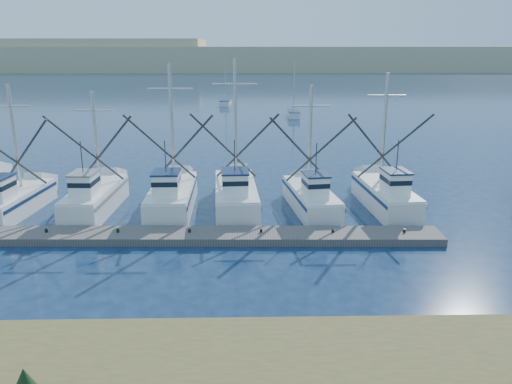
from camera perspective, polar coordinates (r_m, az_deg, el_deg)
ground at (r=22.51m, az=3.86°, el=-11.29°), size 500.00×500.00×0.00m
floating_dock at (r=28.57m, az=-11.58°, el=-4.93°), size 32.14×2.90×0.43m
dune_ridge at (r=229.91m, az=-0.83°, el=15.06°), size 360.00×60.00×10.00m
trawler_fleet at (r=33.21m, az=-11.31°, el=-0.50°), size 31.95×9.61×9.66m
sailboat_near at (r=76.76m, az=4.33°, el=8.93°), size 1.84×5.40×8.10m
sailboat_far at (r=92.14m, az=-3.49°, el=10.19°), size 2.05×5.36×8.10m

